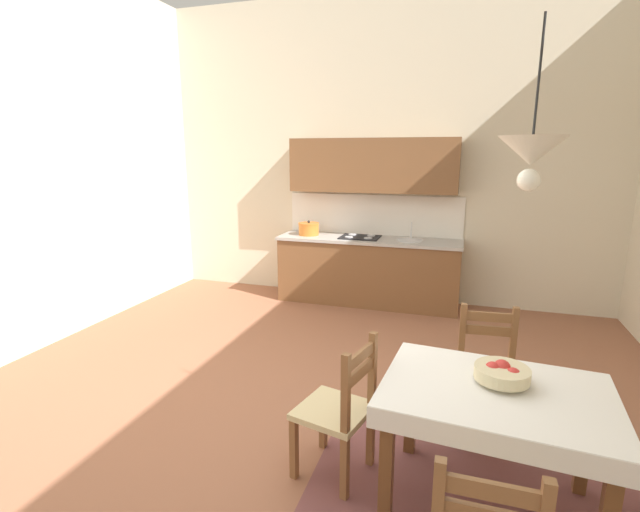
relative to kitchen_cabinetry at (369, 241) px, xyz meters
The scene contains 8 objects.
ground_plane 3.07m from the kitchen_cabinetry, 88.56° to the right, with size 6.66×7.00×0.10m, color #935B42.
wall_back 1.21m from the kitchen_cabinetry, 77.46° to the left, with size 6.66×0.12×4.04m, color beige.
kitchen_cabinetry is the anchor object (origin of this frame).
dining_table 3.78m from the kitchen_cabinetry, 67.72° to the right, with size 1.28×0.96×0.75m.
dining_chair_kitchen_side 3.09m from the kitchen_cabinetry, 62.06° to the right, with size 0.46×0.46×0.93m.
dining_chair_tv_side 3.54m from the kitchen_cabinetry, 81.23° to the right, with size 0.51×0.51×0.93m.
fruit_bowl 3.71m from the kitchen_cabinetry, 66.84° to the right, with size 0.30×0.30×0.12m.
pendant_lamp 3.98m from the kitchen_cabinetry, 67.03° to the right, with size 0.32×0.32×0.80m.
Camera 1 is at (1.12, -3.02, 2.02)m, focal length 25.62 mm.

